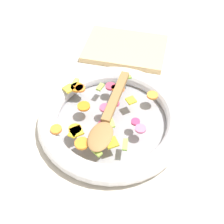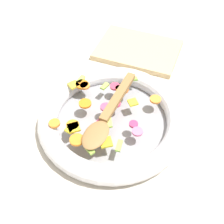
{
  "view_description": "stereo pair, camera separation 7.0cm",
  "coord_description": "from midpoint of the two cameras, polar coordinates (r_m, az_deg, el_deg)",
  "views": [
    {
      "loc": [
        -0.12,
        0.51,
        0.64
      ],
      "look_at": [
        0.0,
        0.0,
        0.05
      ],
      "focal_mm": 50.0,
      "sensor_mm": 36.0,
      "label": 1
    },
    {
      "loc": [
        -0.18,
        0.49,
        0.64
      ],
      "look_at": [
        0.0,
        0.0,
        0.05
      ],
      "focal_mm": 50.0,
      "sensor_mm": 36.0,
      "label": 2
    }
  ],
  "objects": [
    {
      "name": "ground_plane",
      "position": [
        0.83,
        2.41,
        -2.41
      ],
      "size": [
        4.0,
        4.0,
        0.0
      ],
      "primitive_type": "plane",
      "color": "beige"
    },
    {
      "name": "cutting_board",
      "position": [
        1.05,
        6.69,
        11.13
      ],
      "size": [
        0.26,
        0.19,
        0.02
      ],
      "color": "tan",
      "rests_on": "ground_plane"
    },
    {
      "name": "skillet",
      "position": [
        0.81,
        2.46,
        -1.43
      ],
      "size": [
        0.38,
        0.38,
        0.05
      ],
      "color": "gray",
      "rests_on": "ground_plane"
    },
    {
      "name": "chopped_vegetables",
      "position": [
        0.79,
        0.26,
        0.31
      ],
      "size": [
        0.26,
        0.28,
        0.01
      ],
      "color": "orange",
      "rests_on": "skillet"
    },
    {
      "name": "wooden_spoon",
      "position": [
        0.76,
        1.66,
        -1.05
      ],
      "size": [
        0.06,
        0.27,
        0.01
      ],
      "color": "olive",
      "rests_on": "chopped_vegetables"
    }
  ]
}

